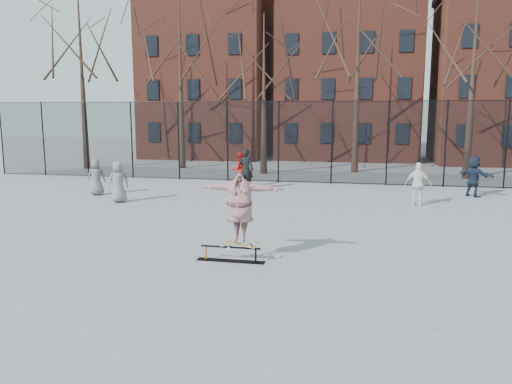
% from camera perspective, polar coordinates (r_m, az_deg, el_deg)
% --- Properties ---
extents(ground, '(100.00, 100.00, 0.00)m').
position_cam_1_polar(ground, '(12.12, -0.92, -7.52)').
color(ground, slate).
extents(skate_rail, '(1.63, 0.25, 0.36)m').
position_cam_1_polar(skate_rail, '(11.83, -2.92, -7.24)').
color(skate_rail, black).
rests_on(skate_rail, ground).
extents(skateboard, '(0.80, 0.19, 0.09)m').
position_cam_1_polar(skateboard, '(11.70, -1.84, -6.06)').
color(skateboard, '#9F6C3F').
rests_on(skateboard, skate_rail).
extents(skater, '(2.02, 0.66, 1.62)m').
position_cam_1_polar(skater, '(11.51, -1.86, -1.94)').
color(skater, '#68337F').
rests_on(skater, skateboard).
extents(bystander_grey, '(0.94, 0.88, 1.61)m').
position_cam_1_polar(bystander_grey, '(19.93, -15.45, 1.14)').
color(bystander_grey, slate).
rests_on(bystander_grey, ground).
extents(bystander_black, '(0.73, 0.52, 1.86)m').
position_cam_1_polar(bystander_black, '(22.26, -1.15, 2.61)').
color(bystander_black, black).
rests_on(bystander_black, ground).
extents(bystander_red, '(0.97, 0.89, 1.61)m').
position_cam_1_polar(bystander_red, '(23.22, -1.83, 2.57)').
color(bystander_red, '#A8140E').
rests_on(bystander_red, ground).
extents(bystander_white, '(1.00, 0.54, 1.62)m').
position_cam_1_polar(bystander_white, '(19.46, 18.06, 0.85)').
color(bystander_white, silver).
rests_on(bystander_white, ground).
extents(bystander_navy, '(1.43, 1.48, 1.68)m').
position_cam_1_polar(bystander_navy, '(22.38, 23.62, 1.65)').
color(bystander_navy, '#1A2335').
rests_on(bystander_navy, ground).
extents(bystander_extra, '(0.89, 0.82, 1.53)m').
position_cam_1_polar(bystander_extra, '(21.95, -17.78, 1.65)').
color(bystander_extra, '#5E5F62').
rests_on(bystander_extra, ground).
extents(fence, '(34.03, 0.07, 4.00)m').
position_cam_1_polar(fence, '(24.50, 5.81, 5.81)').
color(fence, black).
rests_on(fence, ground).
extents(tree_row, '(33.66, 7.46, 10.67)m').
position_cam_1_polar(tree_row, '(28.87, 6.43, 16.86)').
color(tree_row, black).
rests_on(tree_row, ground).
extents(rowhouses, '(29.00, 7.00, 13.00)m').
position_cam_1_polar(rowhouses, '(37.45, 9.25, 13.04)').
color(rowhouses, maroon).
rests_on(rowhouses, ground).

